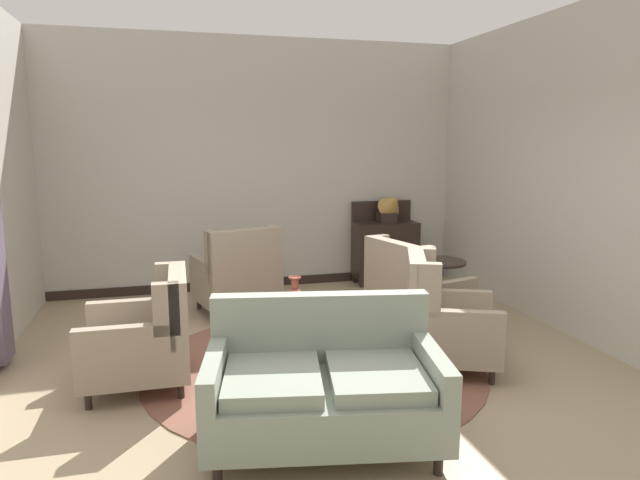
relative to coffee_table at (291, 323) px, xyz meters
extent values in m
plane|color=#9E896B|center=(0.17, -0.51, -0.35)|extent=(9.16, 9.16, 0.00)
cube|color=#BCB7AD|center=(0.17, 2.76, 1.33)|extent=(5.82, 0.08, 3.38)
cube|color=#BCB7AD|center=(3.00, 0.47, 1.33)|extent=(0.08, 4.58, 3.38)
cube|color=black|center=(0.17, 2.71, -0.29)|extent=(5.66, 0.03, 0.12)
cylinder|color=brown|center=(0.17, -0.21, -0.35)|extent=(3.07, 3.07, 0.01)
cylinder|color=black|center=(0.00, 0.00, 0.07)|extent=(0.81, 0.81, 0.04)
cylinder|color=black|center=(0.00, 0.00, -0.13)|extent=(0.10, 0.10, 0.37)
cube|color=black|center=(0.22, 0.03, -0.32)|extent=(0.29, 0.10, 0.07)
cube|color=black|center=(-0.10, 0.19, -0.32)|extent=(0.18, 0.28, 0.07)
cube|color=black|center=(-0.11, -0.19, -0.32)|extent=(0.19, 0.27, 0.07)
cylinder|color=brown|center=(0.05, 0.03, 0.10)|extent=(0.09, 0.09, 0.02)
ellipsoid|color=brown|center=(0.05, 0.03, 0.22)|extent=(0.16, 0.16, 0.22)
cylinder|color=brown|center=(0.05, 0.03, 0.38)|extent=(0.07, 0.07, 0.10)
torus|color=brown|center=(0.05, 0.03, 0.43)|extent=(0.12, 0.12, 0.02)
cube|color=gray|center=(-0.10, -1.53, -0.06)|extent=(1.68, 1.18, 0.31)
cube|color=gray|center=(-0.03, -1.15, 0.35)|extent=(1.54, 0.43, 0.50)
cube|color=gray|center=(-0.44, -1.50, 0.15)|extent=(0.74, 0.81, 0.10)
cube|color=gray|center=(0.22, -1.63, 0.15)|extent=(0.74, 0.81, 0.10)
cube|color=gray|center=(-0.81, -1.44, 0.21)|extent=(0.26, 0.81, 0.22)
cube|color=gray|center=(0.59, -1.71, 0.21)|extent=(0.26, 0.81, 0.22)
cylinder|color=black|center=(-0.83, -1.77, -0.28)|extent=(0.06, 0.06, 0.14)
cylinder|color=black|center=(0.49, -2.02, -0.28)|extent=(0.06, 0.06, 0.14)
cylinder|color=black|center=(-0.69, -1.04, -0.28)|extent=(0.06, 0.06, 0.14)
cylinder|color=black|center=(0.63, -1.29, -0.28)|extent=(0.06, 0.06, 0.14)
cube|color=gray|center=(-0.32, 1.64, -0.07)|extent=(1.05, 1.03, 0.29)
cube|color=gray|center=(-0.23, 1.30, 0.39)|extent=(0.86, 0.36, 0.61)
cube|color=gray|center=(0.11, 1.49, 0.46)|extent=(0.15, 0.22, 0.46)
cube|color=gray|center=(-0.61, 1.29, 0.46)|extent=(0.15, 0.22, 0.46)
cube|color=gray|center=(0.03, 1.78, 0.20)|extent=(0.29, 0.74, 0.24)
cube|color=gray|center=(-0.70, 1.58, 0.20)|extent=(0.29, 0.74, 0.24)
cylinder|color=black|center=(-0.07, 2.05, -0.28)|extent=(0.06, 0.06, 0.14)
cylinder|color=black|center=(-0.74, 1.87, -0.28)|extent=(0.06, 0.06, 0.14)
cylinder|color=black|center=(0.11, 1.40, -0.28)|extent=(0.06, 0.06, 0.14)
cylinder|color=black|center=(-0.56, 1.22, -0.28)|extent=(0.06, 0.06, 0.14)
cube|color=gray|center=(-1.35, -0.22, -0.07)|extent=(0.86, 0.84, 0.28)
cube|color=gray|center=(-1.00, -0.23, 0.34)|extent=(0.15, 0.83, 0.54)
cube|color=gray|center=(-1.08, 0.14, 0.40)|extent=(0.20, 0.10, 0.41)
cube|color=gray|center=(-1.09, -0.59, 0.40)|extent=(0.20, 0.10, 0.41)
cube|color=gray|center=(-1.40, 0.14, 0.18)|extent=(0.75, 0.11, 0.22)
cube|color=gray|center=(-1.41, -0.59, 0.18)|extent=(0.75, 0.11, 0.22)
cylinder|color=black|center=(-1.69, 0.12, -0.28)|extent=(0.06, 0.06, 0.14)
cylinder|color=black|center=(-1.70, -0.55, -0.28)|extent=(0.06, 0.06, 0.14)
cylinder|color=black|center=(-1.00, 0.11, -0.28)|extent=(0.06, 0.06, 0.14)
cylinder|color=black|center=(-1.01, -0.56, -0.28)|extent=(0.06, 0.06, 0.14)
cube|color=gray|center=(1.49, 0.42, -0.08)|extent=(1.04, 1.04, 0.27)
cube|color=gray|center=(1.15, 0.33, 0.36)|extent=(0.35, 0.86, 0.60)
cube|color=gray|center=(1.33, -0.01, 0.43)|extent=(0.22, 0.15, 0.46)
cube|color=gray|center=(1.14, 0.72, 0.43)|extent=(0.22, 0.15, 0.46)
cube|color=gray|center=(1.64, 0.06, 0.17)|extent=(0.76, 0.29, 0.22)
cube|color=gray|center=(1.45, 0.80, 0.17)|extent=(0.76, 0.29, 0.22)
cylinder|color=black|center=(1.92, 0.17, -0.28)|extent=(0.06, 0.06, 0.14)
cylinder|color=black|center=(1.74, 0.84, -0.28)|extent=(0.06, 0.06, 0.14)
cylinder|color=black|center=(1.24, -0.01, -0.28)|extent=(0.06, 0.06, 0.14)
cylinder|color=black|center=(1.07, 0.67, -0.28)|extent=(0.06, 0.06, 0.14)
cube|color=gray|center=(1.34, -0.57, -0.06)|extent=(1.02, 0.99, 0.32)
cube|color=gray|center=(1.04, -0.45, 0.39)|extent=(0.41, 0.75, 0.58)
cube|color=gray|center=(1.00, -0.78, 0.46)|extent=(0.22, 0.17, 0.44)
cube|color=gray|center=(1.25, -0.18, 0.46)|extent=(0.22, 0.17, 0.44)
cube|color=gray|center=(1.26, -0.89, 0.19)|extent=(0.68, 0.35, 0.18)
cube|color=gray|center=(1.51, -0.29, 0.19)|extent=(0.68, 0.35, 0.18)
cylinder|color=black|center=(1.52, -0.96, -0.28)|extent=(0.06, 0.06, 0.14)
cylinder|color=black|center=(1.74, -0.42, -0.28)|extent=(0.06, 0.06, 0.14)
cylinder|color=black|center=(0.94, -0.72, -0.28)|extent=(0.06, 0.06, 0.14)
cylinder|color=black|center=(1.16, -0.18, -0.28)|extent=(0.06, 0.06, 0.14)
cylinder|color=black|center=(1.83, 0.65, 0.34)|extent=(0.60, 0.60, 0.03)
cylinder|color=black|center=(1.83, 0.65, -0.01)|extent=(0.07, 0.07, 0.68)
cylinder|color=black|center=(1.83, 0.65, -0.33)|extent=(0.39, 0.39, 0.04)
cube|color=black|center=(1.91, 2.46, 0.14)|extent=(0.90, 0.40, 0.78)
cube|color=black|center=(1.91, 2.64, 0.67)|extent=(0.90, 0.04, 0.29)
cube|color=black|center=(1.51, 2.31, -0.30)|extent=(0.06, 0.06, 0.10)
cube|color=black|center=(2.31, 2.31, -0.30)|extent=(0.06, 0.06, 0.10)
cube|color=black|center=(1.51, 2.61, -0.30)|extent=(0.06, 0.06, 0.10)
cube|color=black|center=(2.31, 2.61, -0.30)|extent=(0.06, 0.06, 0.10)
cube|color=black|center=(1.91, 2.44, 0.60)|extent=(0.24, 0.24, 0.14)
cone|color=#B28942|center=(1.97, 2.36, 0.81)|extent=(0.38, 0.47, 0.44)
camera|label=1|loc=(-1.03, -4.85, 1.67)|focal=31.34mm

